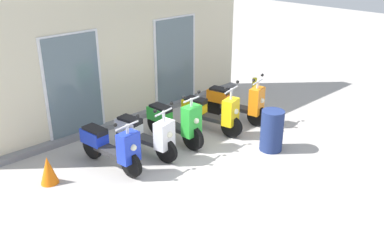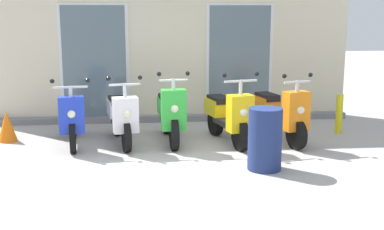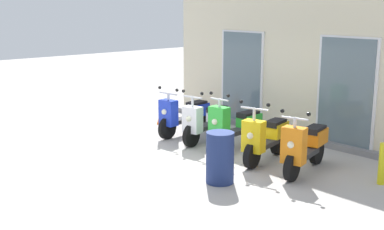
{
  "view_description": "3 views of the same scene",
  "coord_description": "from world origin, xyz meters",
  "px_view_note": "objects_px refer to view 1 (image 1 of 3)",
  "views": [
    {
      "loc": [
        -5.36,
        -4.99,
        4.04
      ],
      "look_at": [
        -0.2,
        0.51,
        0.88
      ],
      "focal_mm": 39.36,
      "sensor_mm": 36.0,
      "label": 1
    },
    {
      "loc": [
        -0.47,
        -6.86,
        2.13
      ],
      "look_at": [
        0.26,
        0.67,
        0.56
      ],
      "focal_mm": 46.37,
      "sensor_mm": 36.0,
      "label": 2
    },
    {
      "loc": [
        6.82,
        -6.08,
        2.91
      ],
      "look_at": [
        -0.63,
        0.54,
        0.72
      ],
      "focal_mm": 47.18,
      "sensor_mm": 36.0,
      "label": 3
    }
  ],
  "objects_px": {
    "trash_bin": "(272,131)",
    "curb_bollard": "(254,91)",
    "scooter_white": "(146,134)",
    "traffic_cone": "(48,170)",
    "scooter_yellow": "(211,113)",
    "scooter_green": "(175,121)",
    "scooter_blue": "(111,145)",
    "scooter_orange": "(237,102)"
  },
  "relations": [
    {
      "from": "scooter_green",
      "to": "traffic_cone",
      "type": "bearing_deg",
      "value": 173.7
    },
    {
      "from": "scooter_yellow",
      "to": "trash_bin",
      "type": "bearing_deg",
      "value": -79.75
    },
    {
      "from": "scooter_white",
      "to": "scooter_green",
      "type": "bearing_deg",
      "value": 2.24
    },
    {
      "from": "traffic_cone",
      "to": "trash_bin",
      "type": "distance_m",
      "value": 4.38
    },
    {
      "from": "scooter_blue",
      "to": "scooter_yellow",
      "type": "distance_m",
      "value": 2.55
    },
    {
      "from": "scooter_green",
      "to": "trash_bin",
      "type": "height_order",
      "value": "scooter_green"
    },
    {
      "from": "scooter_blue",
      "to": "traffic_cone",
      "type": "xyz_separation_m",
      "value": [
        -1.13,
        0.29,
        -0.21
      ]
    },
    {
      "from": "scooter_orange",
      "to": "traffic_cone",
      "type": "relative_size",
      "value": 3.07
    },
    {
      "from": "scooter_white",
      "to": "traffic_cone",
      "type": "distance_m",
      "value": 1.96
    },
    {
      "from": "traffic_cone",
      "to": "scooter_orange",
      "type": "bearing_deg",
      "value": -5.42
    },
    {
      "from": "scooter_yellow",
      "to": "traffic_cone",
      "type": "xyz_separation_m",
      "value": [
        -3.67,
        0.45,
        -0.2
      ]
    },
    {
      "from": "scooter_yellow",
      "to": "trash_bin",
      "type": "distance_m",
      "value": 1.49
    },
    {
      "from": "scooter_yellow",
      "to": "trash_bin",
      "type": "relative_size",
      "value": 1.79
    },
    {
      "from": "scooter_white",
      "to": "curb_bollard",
      "type": "height_order",
      "value": "scooter_white"
    },
    {
      "from": "scooter_blue",
      "to": "scooter_green",
      "type": "height_order",
      "value": "scooter_green"
    },
    {
      "from": "scooter_blue",
      "to": "curb_bollard",
      "type": "height_order",
      "value": "scooter_blue"
    },
    {
      "from": "scooter_orange",
      "to": "scooter_green",
      "type": "bearing_deg",
      "value": 175.89
    },
    {
      "from": "scooter_green",
      "to": "scooter_yellow",
      "type": "height_order",
      "value": "scooter_green"
    },
    {
      "from": "scooter_orange",
      "to": "curb_bollard",
      "type": "bearing_deg",
      "value": 20.46
    },
    {
      "from": "traffic_cone",
      "to": "curb_bollard",
      "type": "distance_m",
      "value": 5.76
    },
    {
      "from": "scooter_blue",
      "to": "scooter_white",
      "type": "distance_m",
      "value": 0.79
    },
    {
      "from": "scooter_white",
      "to": "curb_bollard",
      "type": "relative_size",
      "value": 2.22
    },
    {
      "from": "traffic_cone",
      "to": "curb_bollard",
      "type": "height_order",
      "value": "curb_bollard"
    },
    {
      "from": "scooter_white",
      "to": "trash_bin",
      "type": "distance_m",
      "value": 2.56
    },
    {
      "from": "scooter_blue",
      "to": "scooter_white",
      "type": "relative_size",
      "value": 1.04
    },
    {
      "from": "traffic_cone",
      "to": "scooter_blue",
      "type": "bearing_deg",
      "value": -14.22
    },
    {
      "from": "scooter_orange",
      "to": "trash_bin",
      "type": "bearing_deg",
      "value": -112.58
    },
    {
      "from": "curb_bollard",
      "to": "trash_bin",
      "type": "bearing_deg",
      "value": -133.38
    },
    {
      "from": "scooter_white",
      "to": "traffic_cone",
      "type": "xyz_separation_m",
      "value": [
        -1.92,
        0.33,
        -0.2
      ]
    },
    {
      "from": "scooter_blue",
      "to": "scooter_yellow",
      "type": "height_order",
      "value": "scooter_yellow"
    },
    {
      "from": "scooter_orange",
      "to": "traffic_cone",
      "type": "xyz_separation_m",
      "value": [
        -4.55,
        0.43,
        -0.21
      ]
    },
    {
      "from": "scooter_green",
      "to": "traffic_cone",
      "type": "distance_m",
      "value": 2.75
    },
    {
      "from": "scooter_blue",
      "to": "trash_bin",
      "type": "height_order",
      "value": "scooter_blue"
    },
    {
      "from": "curb_bollard",
      "to": "scooter_green",
      "type": "bearing_deg",
      "value": -173.98
    },
    {
      "from": "scooter_white",
      "to": "scooter_orange",
      "type": "distance_m",
      "value": 2.64
    },
    {
      "from": "scooter_green",
      "to": "traffic_cone",
      "type": "xyz_separation_m",
      "value": [
        -2.72,
        0.3,
        -0.22
      ]
    },
    {
      "from": "scooter_blue",
      "to": "trash_bin",
      "type": "bearing_deg",
      "value": -30.13
    },
    {
      "from": "scooter_blue",
      "to": "scooter_yellow",
      "type": "relative_size",
      "value": 1.05
    },
    {
      "from": "scooter_white",
      "to": "trash_bin",
      "type": "height_order",
      "value": "scooter_white"
    },
    {
      "from": "trash_bin",
      "to": "curb_bollard",
      "type": "relative_size",
      "value": 1.23
    },
    {
      "from": "scooter_yellow",
      "to": "traffic_cone",
      "type": "bearing_deg",
      "value": 172.99
    },
    {
      "from": "scooter_green",
      "to": "curb_bollard",
      "type": "distance_m",
      "value": 3.06
    }
  ]
}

